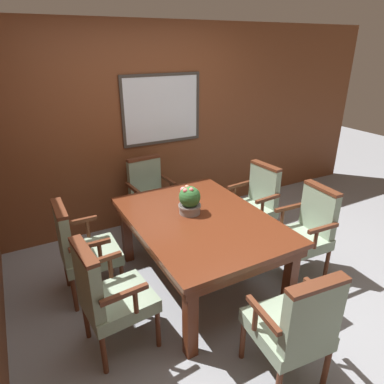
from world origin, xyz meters
name	(u,v)px	position (x,y,z in m)	size (l,w,h in m)	color
ground_plane	(222,297)	(0.00, 0.00, 0.00)	(14.00, 14.00, 0.00)	gray
wall_back	(144,129)	(0.00, 1.82, 1.23)	(7.20, 0.08, 2.45)	brown
dining_table	(200,226)	(-0.08, 0.29, 0.63)	(1.19, 1.64, 0.73)	#562614
chair_head_near	(295,325)	(-0.07, -0.95, 0.51)	(0.54, 0.54, 0.94)	#562B19
chair_head_far	(150,194)	(-0.10, 1.48, 0.51)	(0.53, 0.53, 0.94)	#562B19
chair_left_near	(108,294)	(-1.06, -0.06, 0.51)	(0.53, 0.53, 0.94)	#562B19
chair_left_far	(81,247)	(-1.09, 0.67, 0.51)	(0.50, 0.51, 0.94)	#562B19
chair_right_far	(255,202)	(0.88, 0.68, 0.51)	(0.53, 0.53, 0.94)	#562B19
chair_right_near	(306,229)	(0.92, -0.07, 0.51)	(0.52, 0.53, 0.94)	#562B19
potted_plant	(190,200)	(-0.12, 0.43, 0.86)	(0.21, 0.22, 0.28)	gray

